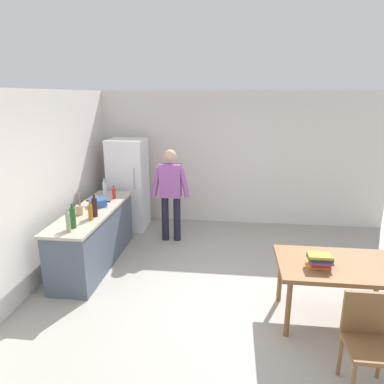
{
  "coord_description": "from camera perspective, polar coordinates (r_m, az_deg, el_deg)",
  "views": [
    {
      "loc": [
        0.13,
        -4.07,
        2.62
      ],
      "look_at": [
        -0.48,
        1.17,
        1.13
      ],
      "focal_mm": 32.38,
      "sensor_mm": 36.0,
      "label": 1
    }
  ],
  "objects": [
    {
      "name": "person",
      "position": [
        6.24,
        -3.54,
        0.44
      ],
      "size": [
        0.7,
        0.22,
        1.7
      ],
      "color": "#1E1E2D",
      "rests_on": "ground_plane"
    },
    {
      "name": "utensil_jar",
      "position": [
        5.4,
        -18.08,
        -2.78
      ],
      "size": [
        0.11,
        0.11,
        0.32
      ],
      "color": "tan",
      "rests_on": "kitchen_counter"
    },
    {
      "name": "cooking_pot",
      "position": [
        5.74,
        -15.17,
        -1.66
      ],
      "size": [
        0.4,
        0.28,
        0.12
      ],
      "color": "#285193",
      "rests_on": "kitchen_counter"
    },
    {
      "name": "dining_table",
      "position": [
        4.43,
        23.04,
        -11.69
      ],
      "size": [
        1.4,
        0.9,
        0.75
      ],
      "color": "brown",
      "rests_on": "ground_plane"
    },
    {
      "name": "bottle_water_clear",
      "position": [
        6.32,
        -14.21,
        0.61
      ],
      "size": [
        0.07,
        0.07,
        0.3
      ],
      "color": "silver",
      "rests_on": "kitchen_counter"
    },
    {
      "name": "kitchen_counter",
      "position": [
        5.75,
        -15.77,
        -7.07
      ],
      "size": [
        0.64,
        2.2,
        0.9
      ],
      "color": "#4C5666",
      "rests_on": "ground_plane"
    },
    {
      "name": "wall_back",
      "position": [
        7.19,
        5.55,
        5.48
      ],
      "size": [
        6.4,
        0.12,
        2.7
      ],
      "primitive_type": "cube",
      "color": "silver",
      "rests_on": "ground_plane"
    },
    {
      "name": "bottle_oil_amber",
      "position": [
        5.11,
        -16.41,
        -3.22
      ],
      "size": [
        0.06,
        0.06,
        0.28
      ],
      "color": "#996619",
      "rests_on": "kitchen_counter"
    },
    {
      "name": "refrigerator",
      "position": [
        7.0,
        -10.41,
        1.24
      ],
      "size": [
        0.7,
        0.67,
        1.8
      ],
      "color": "white",
      "rests_on": "ground_plane"
    },
    {
      "name": "bottle_sauce_red",
      "position": [
        6.06,
        -12.73,
        -0.21
      ],
      "size": [
        0.06,
        0.06,
        0.24
      ],
      "color": "#B22319",
      "rests_on": "kitchen_counter"
    },
    {
      "name": "bottle_vinegar_tall",
      "position": [
        4.75,
        -19.73,
        -4.72
      ],
      "size": [
        0.06,
        0.06,
        0.32
      ],
      "color": "gray",
      "rests_on": "kitchen_counter"
    },
    {
      "name": "ground_plane",
      "position": [
        4.85,
        4.25,
        -17.05
      ],
      "size": [
        14.0,
        14.0,
        0.0
      ],
      "primitive_type": "plane",
      "color": "#9E998E"
    },
    {
      "name": "book_stack",
      "position": [
        4.19,
        20.27,
        -10.57
      ],
      "size": [
        0.27,
        0.2,
        0.17
      ],
      "color": "orange",
      "rests_on": "dining_table"
    },
    {
      "name": "wall_left",
      "position": [
        5.23,
        -25.07,
        0.16
      ],
      "size": [
        0.12,
        5.6,
        2.7
      ],
      "primitive_type": "cube",
      "color": "silver",
      "rests_on": "ground_plane"
    },
    {
      "name": "chair",
      "position": [
        3.72,
        27.05,
        -20.34
      ],
      "size": [
        0.42,
        0.42,
        0.91
      ],
      "rotation": [
        0.0,
        0.0,
        -0.2
      ],
      "color": "brown",
      "rests_on": "ground_plane"
    },
    {
      "name": "bottle_wine_dark",
      "position": [
        5.23,
        -15.74,
        -2.4
      ],
      "size": [
        0.08,
        0.08,
        0.34
      ],
      "color": "black",
      "rests_on": "kitchen_counter"
    },
    {
      "name": "bottle_wine_green",
      "position": [
        4.88,
        -19.04,
        -3.99
      ],
      "size": [
        0.08,
        0.08,
        0.34
      ],
      "color": "#1E5123",
      "rests_on": "kitchen_counter"
    }
  ]
}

